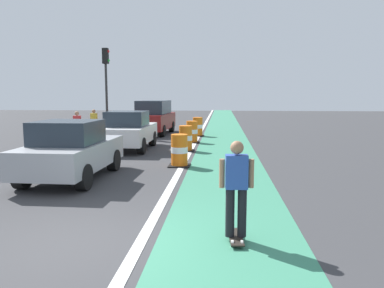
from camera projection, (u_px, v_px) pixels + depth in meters
name	position (u px, v px, depth m)	size (l,w,h in m)	color
ground_plane	(83.00, 246.00, 6.15)	(100.00, 100.00, 0.00)	#38383A
bike_lane_strip	(225.00, 146.00, 17.83)	(2.50, 80.00, 0.01)	#387F60
lane_divider_stripe	(193.00, 146.00, 17.94)	(0.20, 80.00, 0.01)	silver
skateboarder_on_lane	(236.00, 188.00, 6.26)	(0.57, 0.81, 1.69)	black
parked_sedan_nearest	(71.00, 151.00, 10.87)	(1.99, 4.14, 1.70)	#9EA0A5
parked_sedan_second	(128.00, 131.00, 16.70)	(1.93, 4.10, 1.70)	silver
parked_suv_third	(154.00, 117.00, 23.18)	(2.11, 4.69, 2.04)	maroon
traffic_barrel_front	(179.00, 151.00, 12.89)	(0.73, 0.73, 1.09)	orange
traffic_barrel_mid	(186.00, 139.00, 16.36)	(0.73, 0.73, 1.09)	orange
traffic_barrel_back	(192.00, 132.00, 19.17)	(0.73, 0.73, 1.09)	orange
traffic_barrel_far	(198.00, 127.00, 22.13)	(0.73, 0.73, 1.09)	orange
traffic_light_corner	(106.00, 76.00, 22.41)	(0.41, 0.32, 5.10)	#2D2D2D
pedestrian_crossing	(94.00, 123.00, 20.70)	(0.34, 0.20, 1.61)	#33333D
pedestrian_waiting	(77.00, 127.00, 18.38)	(0.34, 0.20, 1.61)	#33333D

